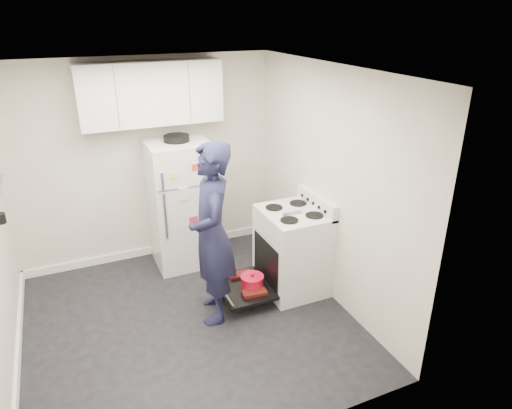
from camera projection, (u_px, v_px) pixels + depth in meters
name	position (u px, v px, depth m)	size (l,w,h in m)	color
room	(177.00, 215.00, 4.24)	(3.21, 3.21, 2.51)	black
electric_range	(292.00, 251.00, 5.12)	(0.66, 0.76, 1.10)	silver
open_oven_door	(246.00, 285.00, 5.01)	(0.55, 0.70, 0.21)	black
refrigerator	(181.00, 203.00, 5.56)	(0.72, 0.74, 1.64)	silver
upper_cabinets	(151.00, 93.00, 5.12)	(1.60, 0.33, 0.70)	silver
person	(212.00, 234.00, 4.47)	(0.68, 0.45, 1.87)	#181937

